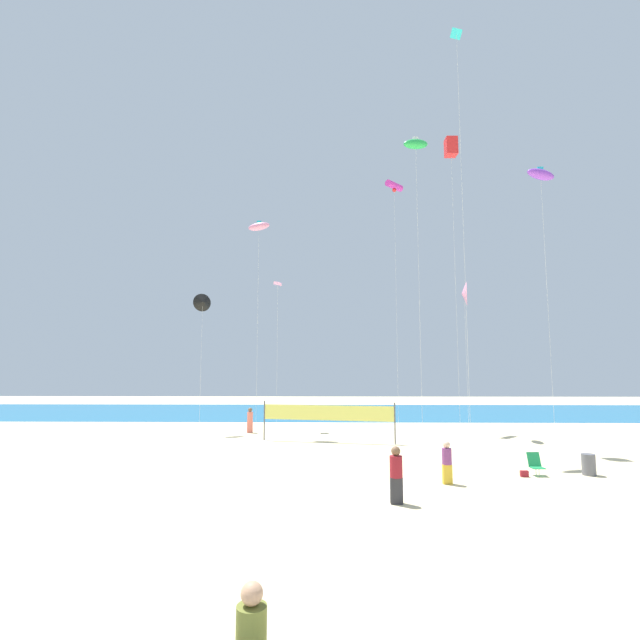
# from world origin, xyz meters

# --- Properties ---
(ground_plane) EXTENTS (120.00, 120.00, 0.00)m
(ground_plane) POSITION_xyz_m (0.00, 0.00, 0.00)
(ground_plane) COLOR beige
(ocean_band) EXTENTS (120.00, 20.00, 0.01)m
(ocean_band) POSITION_xyz_m (0.00, 31.93, 0.00)
(ocean_band) COLOR #1E6B99
(ocean_band) RESTS_ON ground
(beachgoer_coral_shirt) EXTENTS (0.39, 0.39, 1.70)m
(beachgoer_coral_shirt) POSITION_xyz_m (-5.78, 15.56, 0.91)
(beachgoer_coral_shirt) COLOR #EA7260
(beachgoer_coral_shirt) RESTS_ON ground
(beachgoer_maroon_shirt) EXTENTS (0.41, 0.41, 1.81)m
(beachgoer_maroon_shirt) POSITION_xyz_m (1.90, -1.28, 0.97)
(beachgoer_maroon_shirt) COLOR #2D2D33
(beachgoer_maroon_shirt) RESTS_ON ground
(beachgoer_plum_shirt) EXTENTS (0.36, 0.36, 1.59)m
(beachgoer_plum_shirt) POSITION_xyz_m (4.21, 1.36, 0.85)
(beachgoer_plum_shirt) COLOR gold
(beachgoer_plum_shirt) RESTS_ON ground
(folding_beach_chair) EXTENTS (0.52, 0.65, 0.89)m
(folding_beach_chair) POSITION_xyz_m (8.23, 2.94, 0.47)
(folding_beach_chair) COLOR #1E8C4C
(folding_beach_chair) RESTS_ON ground
(trash_barrel) EXTENTS (0.53, 0.53, 0.85)m
(trash_barrel) POSITION_xyz_m (10.40, 2.95, 0.43)
(trash_barrel) COLOR #595960
(trash_barrel) RESTS_ON ground
(volleyball_net) EXTENTS (7.97, 1.62, 2.40)m
(volleyball_net) POSITION_xyz_m (-0.37, 11.50, 1.64)
(volleyball_net) COLOR #4C4C51
(volleyball_net) RESTS_ON ground
(beach_handbag) EXTENTS (0.31, 0.15, 0.25)m
(beach_handbag) POSITION_xyz_m (7.61, 2.59, 0.12)
(beach_handbag) COLOR maroon
(beach_handbag) RESTS_ON ground
(kite_red_box) EXTENTS (0.73, 0.73, 18.91)m
(kite_red_box) POSITION_xyz_m (7.47, 11.10, 18.30)
(kite_red_box) COLOR silver
(kite_red_box) RESTS_ON ground
(kite_pink_inflatable) EXTENTS (1.69, 0.74, 15.05)m
(kite_pink_inflatable) POSITION_xyz_m (-5.33, 15.37, 14.59)
(kite_pink_inflatable) COLOR silver
(kite_pink_inflatable) RESTS_ON ground
(kite_green_inflatable) EXTENTS (1.70, 1.08, 17.44)m
(kite_green_inflatable) POSITION_xyz_m (4.65, 8.11, 16.97)
(kite_green_inflatable) COLOR silver
(kite_green_inflatable) RESTS_ON ground
(kite_violet_inflatable) EXTENTS (1.76, 0.89, 15.57)m
(kite_violet_inflatable) POSITION_xyz_m (11.52, 8.02, 15.09)
(kite_violet_inflatable) COLOR silver
(kite_violet_inflatable) RESTS_ON ground
(kite_cyan_diamond) EXTENTS (0.74, 0.74, 21.49)m
(kite_cyan_diamond) POSITION_xyz_m (6.25, 5.00, 20.48)
(kite_cyan_diamond) COLOR silver
(kite_cyan_diamond) RESTS_ON ground
(kite_black_delta) EXTENTS (1.30, 0.99, 9.81)m
(kite_black_delta) POSITION_xyz_m (-9.36, 15.74, 9.15)
(kite_black_delta) COLOR silver
(kite_black_delta) RESTS_ON ground
(kite_magenta_tube) EXTENTS (1.57, 1.57, 19.24)m
(kite_magenta_tube) POSITION_xyz_m (4.95, 18.66, 18.90)
(kite_magenta_tube) COLOR silver
(kite_magenta_tube) RESTS_ON ground
(kite_pink_delta) EXTENTS (0.79, 1.69, 10.28)m
(kite_pink_delta) POSITION_xyz_m (8.89, 14.18, 9.45)
(kite_pink_delta) COLOR silver
(kite_pink_delta) RESTS_ON ground
(kite_pink_diamond) EXTENTS (0.88, 0.89, 11.19)m
(kite_pink_diamond) POSITION_xyz_m (-4.23, 18.19, 10.89)
(kite_pink_diamond) COLOR silver
(kite_pink_diamond) RESTS_ON ground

